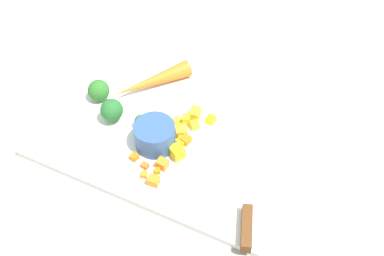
% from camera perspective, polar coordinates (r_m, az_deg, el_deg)
% --- Properties ---
extents(ground_plane, '(4.00, 4.00, 0.00)m').
position_cam_1_polar(ground_plane, '(0.86, -0.00, -0.95)').
color(ground_plane, gray).
extents(cutting_board, '(0.51, 0.34, 0.01)m').
position_cam_1_polar(cutting_board, '(0.85, -0.00, -0.69)').
color(cutting_board, white).
rests_on(cutting_board, ground_plane).
extents(prep_bowl, '(0.07, 0.07, 0.05)m').
position_cam_1_polar(prep_bowl, '(0.81, -4.48, -0.90)').
color(prep_bowl, '#325387').
rests_on(prep_bowl, cutting_board).
extents(chef_knife, '(0.11, 0.28, 0.02)m').
position_cam_1_polar(chef_knife, '(0.76, 6.69, -8.36)').
color(chef_knife, silver).
rests_on(chef_knife, cutting_board).
extents(whole_carrot, '(0.12, 0.15, 0.03)m').
position_cam_1_polar(whole_carrot, '(0.91, -4.86, 5.61)').
color(whole_carrot, orange).
rests_on(whole_carrot, cutting_board).
extents(carrot_dice_0, '(0.02, 0.02, 0.02)m').
position_cam_1_polar(carrot_dice_0, '(0.78, -4.65, -6.34)').
color(carrot_dice_0, orange).
rests_on(carrot_dice_0, cutting_board).
extents(carrot_dice_1, '(0.02, 0.02, 0.01)m').
position_cam_1_polar(carrot_dice_1, '(0.83, -0.95, -1.37)').
color(carrot_dice_1, orange).
rests_on(carrot_dice_1, cutting_board).
extents(carrot_dice_2, '(0.01, 0.01, 0.01)m').
position_cam_1_polar(carrot_dice_2, '(0.80, -5.68, -4.51)').
color(carrot_dice_2, orange).
rests_on(carrot_dice_2, cutting_board).
extents(carrot_dice_3, '(0.01, 0.01, 0.01)m').
position_cam_1_polar(carrot_dice_3, '(0.79, -5.81, -5.56)').
color(carrot_dice_3, orange).
rests_on(carrot_dice_3, cutting_board).
extents(carrot_dice_4, '(0.01, 0.01, 0.01)m').
position_cam_1_polar(carrot_dice_4, '(0.79, -4.16, -5.16)').
color(carrot_dice_4, orange).
rests_on(carrot_dice_4, cutting_board).
extents(carrot_dice_5, '(0.02, 0.02, 0.02)m').
position_cam_1_polar(carrot_dice_5, '(0.79, -3.58, -4.32)').
color(carrot_dice_5, orange).
rests_on(carrot_dice_5, cutting_board).
extents(carrot_dice_6, '(0.02, 0.02, 0.01)m').
position_cam_1_polar(carrot_dice_6, '(0.81, -6.95, -3.48)').
color(carrot_dice_6, orange).
rests_on(carrot_dice_6, cutting_board).
extents(pepper_dice_0, '(0.02, 0.02, 0.01)m').
position_cam_1_polar(pepper_dice_0, '(0.86, 2.25, 1.03)').
color(pepper_dice_0, yellow).
rests_on(pepper_dice_0, cutting_board).
extents(pepper_dice_1, '(0.01, 0.02, 0.01)m').
position_cam_1_polar(pepper_dice_1, '(0.83, -1.24, -1.54)').
color(pepper_dice_1, yellow).
rests_on(pepper_dice_1, cutting_board).
extents(pepper_dice_2, '(0.02, 0.02, 0.01)m').
position_cam_1_polar(pepper_dice_2, '(0.85, 0.48, 0.29)').
color(pepper_dice_2, yellow).
rests_on(pepper_dice_2, cutting_board).
extents(pepper_dice_3, '(0.03, 0.02, 0.02)m').
position_cam_1_polar(pepper_dice_3, '(0.83, -1.26, -0.51)').
color(pepper_dice_3, yellow).
rests_on(pepper_dice_3, cutting_board).
extents(pepper_dice_4, '(0.03, 0.03, 0.02)m').
position_cam_1_polar(pepper_dice_4, '(0.80, -1.66, -2.97)').
color(pepper_dice_4, yellow).
rests_on(pepper_dice_4, cutting_board).
extents(pepper_dice_5, '(0.02, 0.02, 0.01)m').
position_cam_1_polar(pepper_dice_5, '(0.86, -1.81, 0.91)').
color(pepper_dice_5, yellow).
rests_on(pepper_dice_5, cutting_board).
extents(pepper_dice_6, '(0.02, 0.02, 0.01)m').
position_cam_1_polar(pepper_dice_6, '(0.85, -1.72, 0.10)').
color(pepper_dice_6, yellow).
rests_on(pepper_dice_6, cutting_board).
extents(pepper_dice_7, '(0.02, 0.03, 0.02)m').
position_cam_1_polar(pepper_dice_7, '(0.86, 0.39, 1.72)').
color(pepper_dice_7, yellow).
rests_on(pepper_dice_7, cutting_board).
extents(pepper_dice_8, '(0.02, 0.02, 0.02)m').
position_cam_1_polar(pepper_dice_8, '(0.85, -0.71, 1.06)').
color(pepper_dice_8, yellow).
rests_on(pepper_dice_8, cutting_board).
extents(broccoli_floret_0, '(0.04, 0.04, 0.05)m').
position_cam_1_polar(broccoli_floret_0, '(0.86, -9.62, 2.11)').
color(broccoli_floret_0, '#8CB863').
rests_on(broccoli_floret_0, cutting_board).
extents(broccoli_floret_1, '(0.04, 0.04, 0.04)m').
position_cam_1_polar(broccoli_floret_1, '(0.90, -11.16, 4.43)').
color(broccoli_floret_1, '#80B457').
rests_on(broccoli_floret_1, cutting_board).
extents(broccoli_floret_2, '(0.02, 0.02, 0.03)m').
position_cam_1_polar(broccoli_floret_2, '(0.85, -6.12, 0.79)').
color(broccoli_floret_2, '#81C062').
rests_on(broccoli_floret_2, cutting_board).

